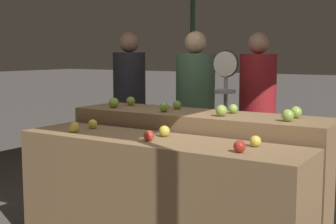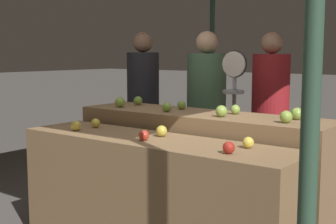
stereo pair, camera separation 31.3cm
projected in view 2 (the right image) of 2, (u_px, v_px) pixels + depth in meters
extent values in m
cylinder|color=#33513D|center=(311.00, 115.00, 1.71)|extent=(0.07, 0.07, 2.52)
cylinder|color=#33513D|center=(212.00, 69.00, 6.46)|extent=(0.07, 0.07, 2.52)
cube|color=olive|center=(153.00, 200.00, 3.32)|extent=(2.15, 0.55, 0.89)
cube|color=olive|center=(200.00, 175.00, 3.79)|extent=(2.15, 0.55, 1.01)
sphere|color=gold|center=(76.00, 126.00, 3.58)|extent=(0.08, 0.08, 0.08)
sphere|color=red|center=(144.00, 135.00, 3.18)|extent=(0.07, 0.07, 0.07)
sphere|color=#AD281E|center=(229.00, 148.00, 2.77)|extent=(0.07, 0.07, 0.07)
sphere|color=yellow|center=(96.00, 123.00, 3.75)|extent=(0.07, 0.07, 0.07)
sphere|color=gold|center=(162.00, 131.00, 3.34)|extent=(0.08, 0.08, 0.08)
sphere|color=yellow|center=(248.00, 143.00, 2.93)|extent=(0.07, 0.07, 0.07)
sphere|color=#84AD3D|center=(120.00, 102.00, 4.09)|extent=(0.09, 0.09, 0.09)
sphere|color=#84AD3D|center=(167.00, 107.00, 3.78)|extent=(0.08, 0.08, 0.08)
sphere|color=#8EB247|center=(221.00, 111.00, 3.48)|extent=(0.09, 0.09, 0.09)
sphere|color=#8EB247|center=(286.00, 117.00, 3.18)|extent=(0.09, 0.09, 0.09)
sphere|color=#7AA338|center=(138.00, 101.00, 4.27)|extent=(0.08, 0.08, 0.08)
sphere|color=#7AA338|center=(182.00, 105.00, 3.95)|extent=(0.07, 0.07, 0.07)
sphere|color=#8EB247|center=(235.00, 109.00, 3.64)|extent=(0.07, 0.07, 0.07)
sphere|color=#8EB247|center=(297.00, 114.00, 3.34)|extent=(0.09, 0.09, 0.09)
cylinder|color=#99999E|center=(234.00, 137.00, 4.38)|extent=(0.04, 0.04, 1.41)
cylinder|color=black|center=(235.00, 64.00, 4.29)|extent=(0.25, 0.01, 0.25)
cylinder|color=silver|center=(234.00, 64.00, 4.28)|extent=(0.23, 0.02, 0.23)
cylinder|color=#99999E|center=(233.00, 84.00, 4.30)|extent=(0.01, 0.01, 0.14)
cylinder|color=#99999E|center=(233.00, 92.00, 4.31)|extent=(0.20, 0.20, 0.03)
cube|color=#2D2D38|center=(206.00, 159.00, 4.85)|extent=(0.34, 0.28, 0.79)
cylinder|color=#476B4C|center=(207.00, 87.00, 4.76)|extent=(0.52, 0.52, 0.69)
sphere|color=tan|center=(207.00, 42.00, 4.70)|extent=(0.22, 0.22, 0.22)
cube|color=#2D2D38|center=(269.00, 158.00, 4.87)|extent=(0.30, 0.20, 0.79)
cylinder|color=maroon|center=(271.00, 88.00, 4.78)|extent=(0.42, 0.42, 0.69)
sphere|color=tan|center=(272.00, 43.00, 4.72)|extent=(0.22, 0.22, 0.22)
cube|color=#2D2D38|center=(143.00, 149.00, 5.31)|extent=(0.31, 0.26, 0.80)
cylinder|color=#232328|center=(143.00, 84.00, 5.22)|extent=(0.47, 0.47, 0.69)
sphere|color=#936B51|center=(143.00, 42.00, 5.16)|extent=(0.23, 0.23, 0.23)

